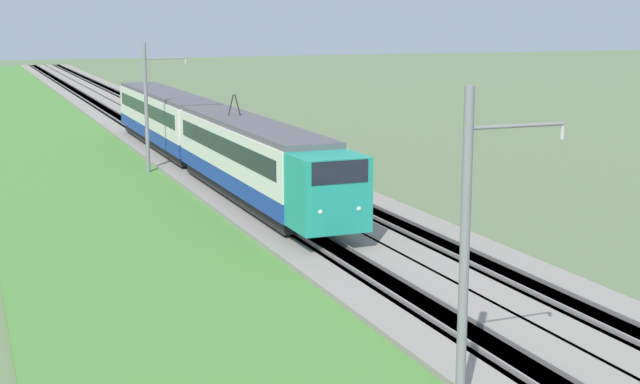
# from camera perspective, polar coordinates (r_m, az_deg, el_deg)

# --- Properties ---
(ballast_main) EXTENTS (240.00, 4.40, 0.30)m
(ballast_main) POSITION_cam_1_polar(r_m,az_deg,el_deg) (61.55, -9.65, 2.62)
(ballast_main) COLOR gray
(ballast_main) RESTS_ON ground
(ballast_adjacent) EXTENTS (240.00, 4.40, 0.30)m
(ballast_adjacent) POSITION_cam_1_polar(r_m,az_deg,el_deg) (62.57, -5.83, 2.86)
(ballast_adjacent) COLOR gray
(ballast_adjacent) RESTS_ON ground
(track_main) EXTENTS (240.00, 1.57, 0.45)m
(track_main) POSITION_cam_1_polar(r_m,az_deg,el_deg) (61.55, -9.65, 2.63)
(track_main) COLOR #4C4238
(track_main) RESTS_ON ground
(track_adjacent) EXTENTS (240.00, 1.57, 0.45)m
(track_adjacent) POSITION_cam_1_polar(r_m,az_deg,el_deg) (62.57, -5.83, 2.86)
(track_adjacent) COLOR #4C4238
(track_adjacent) RESTS_ON ground
(grass_verge) EXTENTS (240.00, 10.70, 0.12)m
(grass_verge) POSITION_cam_1_polar(r_m,az_deg,el_deg) (60.54, -15.83, 2.13)
(grass_verge) COLOR #4C8438
(grass_verge) RESTS_ON ground
(passenger_train) EXTENTS (40.28, 2.86, 5.22)m
(passenger_train) POSITION_cam_1_polar(r_m,az_deg,el_deg) (52.26, -7.54, 3.76)
(passenger_train) COLOR teal
(passenger_train) RESTS_ON ground
(catenary_mast_near) EXTENTS (0.22, 2.56, 7.61)m
(catenary_mast_near) POSITION_cam_1_polar(r_m,az_deg,el_deg) (19.60, 9.39, -4.03)
(catenary_mast_near) COLOR slate
(catenary_mast_near) RESTS_ON ground
(catenary_mast_mid) EXTENTS (0.22, 2.56, 7.61)m
(catenary_mast_mid) POSITION_cam_1_polar(r_m,az_deg,el_deg) (52.91, -10.99, 5.36)
(catenary_mast_mid) COLOR slate
(catenary_mast_mid) RESTS_ON ground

